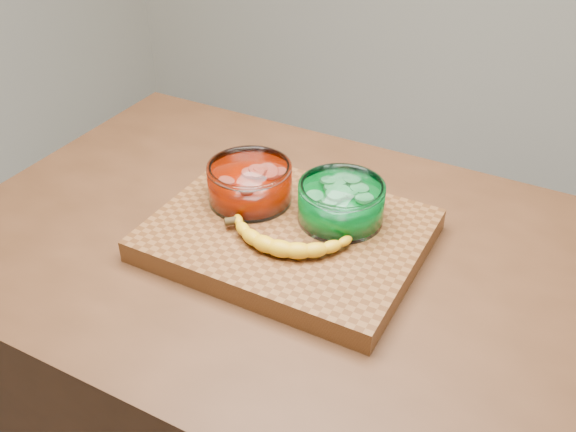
% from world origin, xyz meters
% --- Properties ---
extents(counter, '(1.20, 0.80, 0.90)m').
position_xyz_m(counter, '(0.00, 0.00, 0.45)').
color(counter, '#4E2C17').
rests_on(counter, ground).
extents(cutting_board, '(0.45, 0.35, 0.04)m').
position_xyz_m(cutting_board, '(0.00, 0.00, 0.92)').
color(cutting_board, brown).
rests_on(cutting_board, counter).
extents(bowl_red, '(0.15, 0.15, 0.07)m').
position_xyz_m(bowl_red, '(-0.10, 0.04, 0.97)').
color(bowl_red, white).
rests_on(bowl_red, cutting_board).
extents(bowl_green, '(0.15, 0.15, 0.07)m').
position_xyz_m(bowl_green, '(0.07, 0.06, 0.97)').
color(bowl_green, white).
rests_on(bowl_green, cutting_board).
extents(banana, '(0.24, 0.12, 0.03)m').
position_xyz_m(banana, '(0.02, -0.05, 0.96)').
color(banana, gold).
rests_on(banana, cutting_board).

